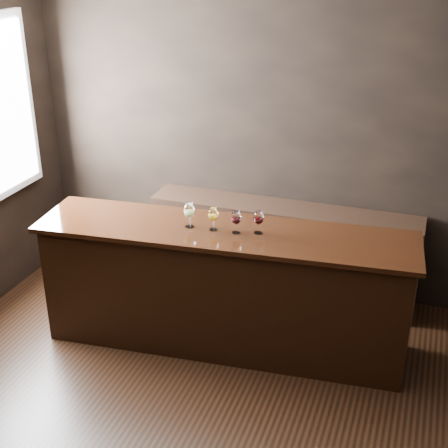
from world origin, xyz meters
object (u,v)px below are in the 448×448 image
(bar_counter, at_px, (224,290))
(back_bar_shelf, at_px, (282,251))
(glass_white, at_px, (189,211))
(glass_red_b, at_px, (259,218))
(glass_red_a, at_px, (236,218))
(glass_amber, at_px, (213,215))

(bar_counter, xyz_separation_m, back_bar_shelf, (0.24, 0.95, -0.06))
(back_bar_shelf, height_order, glass_white, glass_white)
(back_bar_shelf, xyz_separation_m, glass_red_b, (0.02, -0.92, 0.73))
(glass_white, distance_m, glass_red_b, 0.55)
(back_bar_shelf, relative_size, glass_red_b, 13.51)
(glass_red_a, relative_size, glass_red_b, 0.99)
(glass_white, bearing_deg, bar_counter, 7.21)
(glass_red_a, distance_m, glass_red_b, 0.17)
(glass_white, relative_size, glass_red_a, 1.10)
(glass_white, xyz_separation_m, glass_red_b, (0.54, 0.07, -0.01))
(back_bar_shelf, distance_m, glass_red_a, 1.22)
(bar_counter, distance_m, glass_red_a, 0.67)
(glass_red_a, bearing_deg, glass_red_b, 17.54)
(glass_amber, xyz_separation_m, glass_red_b, (0.35, 0.06, -0.00))
(glass_white, bearing_deg, back_bar_shelf, 62.38)
(bar_counter, xyz_separation_m, glass_red_b, (0.27, 0.03, 0.67))
(back_bar_shelf, height_order, glass_red_a, glass_red_a)
(back_bar_shelf, bearing_deg, glass_red_b, -88.47)
(back_bar_shelf, bearing_deg, bar_counter, -104.17)
(glass_amber, bearing_deg, glass_white, -176.78)
(bar_counter, bearing_deg, glass_red_b, 1.79)
(glass_amber, relative_size, glass_red_a, 1.02)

